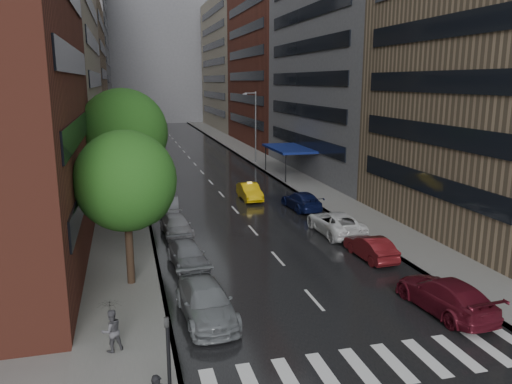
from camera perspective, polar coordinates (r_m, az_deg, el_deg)
ground at (r=21.83m, az=10.62°, el=-16.30°), size 220.00×220.00×0.00m
road at (r=68.50m, az=-7.45°, el=3.70°), size 14.00×140.00×0.01m
sidewalk_left at (r=67.96m, az=-15.01°, el=3.37°), size 4.00×140.00×0.15m
sidewalk_right at (r=70.18m, az=-0.13°, el=4.08°), size 4.00×140.00×0.15m
crosswalk at (r=20.37m, az=13.68°, el=-18.68°), size 13.15×2.80×0.01m
buildings_left at (r=76.42m, az=-20.40°, el=15.98°), size 8.00×108.00×38.00m
buildings_right at (r=77.64m, az=3.02°, el=15.95°), size 8.05×109.10×36.00m
building_far at (r=135.54m, az=-11.52°, el=14.69°), size 40.00×14.00×32.00m
tree_near at (r=25.76m, az=-14.68°, el=1.21°), size 5.11×5.11×8.14m
tree_mid at (r=36.82m, az=-14.91°, el=6.53°), size 6.27×6.27×10.00m
tree_far at (r=50.22m, az=-14.91°, el=7.18°), size 5.59×5.59×8.91m
taxi at (r=44.82m, az=-0.74°, el=0.05°), size 1.55×4.45×1.47m
parked_cars_left at (r=36.26m, az=-9.30°, el=-3.18°), size 2.50×35.72×1.56m
parked_cars_right at (r=32.94m, az=11.00°, el=-4.77°), size 2.76×24.92×1.60m
ped_black_umbrella at (r=20.66m, az=-16.25°, el=-14.05°), size 1.01×0.98×2.09m
traffic_light at (r=16.16m, az=-9.95°, el=-18.28°), size 0.18×0.15×3.45m
street_lamp_left at (r=47.49m, az=-13.76°, el=5.49°), size 1.74×0.22×9.00m
street_lamp_right at (r=64.48m, az=-0.12°, el=7.63°), size 1.74×0.22×9.00m
awning at (r=55.50m, az=3.77°, el=4.97°), size 4.00×8.00×3.12m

